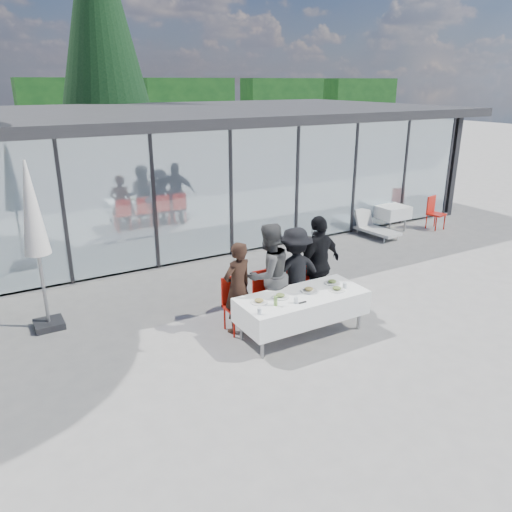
{
  "coord_description": "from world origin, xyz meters",
  "views": [
    {
      "loc": [
        -4.42,
        -6.64,
        4.2
      ],
      "look_at": [
        0.11,
        1.2,
        1.01
      ],
      "focal_mm": 35.0,
      "sensor_mm": 36.0,
      "label": 1
    }
  ],
  "objects_px": {
    "spare_table_right": "(391,212)",
    "spare_chair_b": "(327,217)",
    "diner_a": "(238,288)",
    "market_umbrella": "(33,220)",
    "plate_a": "(259,301)",
    "diner_b": "(269,275)",
    "plate_d": "(332,282)",
    "plate_extra": "(337,289)",
    "diner_chair_b": "(266,294)",
    "juice_bottle": "(276,301)",
    "diner_chair_d": "(315,282)",
    "plate_b": "(280,296)",
    "diner_d": "(318,264)",
    "conifer_tree": "(100,28)",
    "spare_chair_a": "(434,211)",
    "diner_c": "(295,273)",
    "diner_chair_a": "(236,301)",
    "plate_c": "(309,290)",
    "lounger": "(373,227)",
    "diner_chair_c": "(292,288)",
    "folded_eyeglasses": "(303,302)",
    "dining_table": "(302,306)"
  },
  "relations": [
    {
      "from": "diner_c",
      "to": "diner_chair_c",
      "type": "distance_m",
      "value": 0.33
    },
    {
      "from": "diner_b",
      "to": "spare_chair_b",
      "type": "distance_m",
      "value": 5.81
    },
    {
      "from": "diner_chair_c",
      "to": "conifer_tree",
      "type": "bearing_deg",
      "value": 89.86
    },
    {
      "from": "diner_d",
      "to": "conifer_tree",
      "type": "distance_m",
      "value": 13.59
    },
    {
      "from": "spare_chair_b",
      "to": "lounger",
      "type": "xyz_separation_m",
      "value": [
        1.14,
        -0.7,
        -0.28
      ]
    },
    {
      "from": "diner_chair_b",
      "to": "conifer_tree",
      "type": "bearing_deg",
      "value": 87.27
    },
    {
      "from": "diner_b",
      "to": "conifer_tree",
      "type": "height_order",
      "value": "conifer_tree"
    },
    {
      "from": "diner_chair_a",
      "to": "spare_chair_a",
      "type": "bearing_deg",
      "value": 18.72
    },
    {
      "from": "diner_chair_d",
      "to": "juice_bottle",
      "type": "distance_m",
      "value": 1.73
    },
    {
      "from": "diner_d",
      "to": "juice_bottle",
      "type": "relative_size",
      "value": 11.72
    },
    {
      "from": "diner_chair_a",
      "to": "plate_c",
      "type": "bearing_deg",
      "value": -31.77
    },
    {
      "from": "plate_a",
      "to": "spare_table_right",
      "type": "relative_size",
      "value": 0.34
    },
    {
      "from": "diner_c",
      "to": "spare_chair_b",
      "type": "relative_size",
      "value": 1.77
    },
    {
      "from": "diner_a",
      "to": "plate_b",
      "type": "distance_m",
      "value": 0.77
    },
    {
      "from": "diner_chair_b",
      "to": "juice_bottle",
      "type": "distance_m",
      "value": 1.0
    },
    {
      "from": "diner_b",
      "to": "market_umbrella",
      "type": "distance_m",
      "value": 4.09
    },
    {
      "from": "diner_chair_d",
      "to": "diner_d",
      "type": "bearing_deg",
      "value": -90.0
    },
    {
      "from": "diner_chair_a",
      "to": "spare_chair_b",
      "type": "bearing_deg",
      "value": 37.59
    },
    {
      "from": "spare_chair_a",
      "to": "spare_table_right",
      "type": "bearing_deg",
      "value": 157.78
    },
    {
      "from": "diner_c",
      "to": "plate_a",
      "type": "xyz_separation_m",
      "value": [
        -1.1,
        -0.57,
        -0.09
      ]
    },
    {
      "from": "diner_c",
      "to": "plate_extra",
      "type": "xyz_separation_m",
      "value": [
        0.33,
        -0.81,
        -0.09
      ]
    },
    {
      "from": "diner_a",
      "to": "diner_d",
      "type": "relative_size",
      "value": 0.88
    },
    {
      "from": "diner_chair_b",
      "to": "lounger",
      "type": "height_order",
      "value": "diner_chair_b"
    },
    {
      "from": "diner_d",
      "to": "spare_chair_a",
      "type": "height_order",
      "value": "diner_d"
    },
    {
      "from": "diner_c",
      "to": "spare_chair_a",
      "type": "height_order",
      "value": "diner_c"
    },
    {
      "from": "spare_chair_b",
      "to": "plate_d",
      "type": "bearing_deg",
      "value": -126.75
    },
    {
      "from": "plate_extra",
      "to": "juice_bottle",
      "type": "distance_m",
      "value": 1.26
    },
    {
      "from": "spare_table_right",
      "to": "market_umbrella",
      "type": "height_order",
      "value": "market_umbrella"
    },
    {
      "from": "conifer_tree",
      "to": "diner_chair_a",
      "type": "bearing_deg",
      "value": -95.57
    },
    {
      "from": "diner_b",
      "to": "conifer_tree",
      "type": "xyz_separation_m",
      "value": [
        0.6,
        12.61,
        5.05
      ]
    },
    {
      "from": "plate_extra",
      "to": "lounger",
      "type": "bearing_deg",
      "value": 41.21
    },
    {
      "from": "diner_chair_a",
      "to": "folded_eyeglasses",
      "type": "distance_m",
      "value": 1.26
    },
    {
      "from": "diner_d",
      "to": "plate_d",
      "type": "xyz_separation_m",
      "value": [
        -0.08,
        -0.52,
        -0.17
      ]
    },
    {
      "from": "diner_chair_a",
      "to": "diner_b",
      "type": "relative_size",
      "value": 0.52
    },
    {
      "from": "dining_table",
      "to": "diner_b",
      "type": "height_order",
      "value": "diner_b"
    },
    {
      "from": "conifer_tree",
      "to": "market_umbrella",
      "type": "bearing_deg",
      "value": -110.86
    },
    {
      "from": "lounger",
      "to": "diner_chair_d",
      "type": "bearing_deg",
      "value": -144.54
    },
    {
      "from": "plate_a",
      "to": "spare_chair_a",
      "type": "distance_m",
      "value": 8.73
    },
    {
      "from": "diner_c",
      "to": "dining_table",
      "type": "bearing_deg",
      "value": 73.61
    },
    {
      "from": "diner_d",
      "to": "plate_b",
      "type": "distance_m",
      "value": 1.36
    },
    {
      "from": "plate_d",
      "to": "plate_extra",
      "type": "distance_m",
      "value": 0.32
    },
    {
      "from": "plate_a",
      "to": "plate_d",
      "type": "bearing_deg",
      "value": 2.0
    },
    {
      "from": "folded_eyeglasses",
      "to": "spare_table_right",
      "type": "distance_m",
      "value": 7.52
    },
    {
      "from": "diner_chair_b",
      "to": "plate_extra",
      "type": "distance_m",
      "value": 1.29
    },
    {
      "from": "diner_b",
      "to": "plate_a",
      "type": "xyz_separation_m",
      "value": [
        -0.53,
        -0.57,
        -0.17
      ]
    },
    {
      "from": "plate_b",
      "to": "spare_chair_b",
      "type": "xyz_separation_m",
      "value": [
        4.42,
        4.45,
        -0.24
      ]
    },
    {
      "from": "diner_chair_a",
      "to": "plate_c",
      "type": "xyz_separation_m",
      "value": [
        1.08,
        -0.67,
        0.24
      ]
    },
    {
      "from": "spare_table_right",
      "to": "spare_chair_b",
      "type": "distance_m",
      "value": 2.03
    },
    {
      "from": "diner_d",
      "to": "plate_extra",
      "type": "xyz_separation_m",
      "value": [
        -0.2,
        -0.81,
        -0.17
      ]
    },
    {
      "from": "diner_a",
      "to": "market_umbrella",
      "type": "height_order",
      "value": "market_umbrella"
    }
  ]
}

